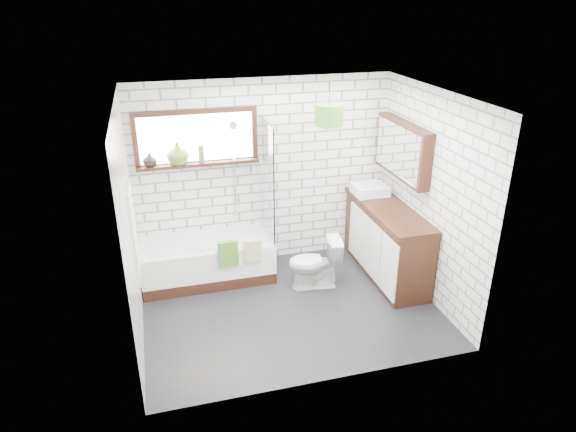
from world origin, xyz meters
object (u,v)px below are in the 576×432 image
object	(u,v)px
basin	(370,189)
toilet	(315,263)
vanity	(386,241)
pendant	(329,115)
bathtub	(207,260)

from	to	relation	value
basin	toilet	size ratio (longest dim) A/B	0.66
vanity	pendant	distance (m)	1.81
bathtub	pendant	distance (m)	2.41
bathtub	basin	world-z (taller)	basin
basin	pendant	bearing A→B (deg)	-168.78
basin	toilet	world-z (taller)	basin
toilet	bathtub	bearing A→B (deg)	-105.21
bathtub	toilet	xyz separation A→B (m)	(1.28, -0.55, 0.06)
vanity	toilet	world-z (taller)	vanity
basin	pendant	xyz separation A→B (m)	(-0.67, -0.13, 1.08)
pendant	basin	bearing A→B (deg)	11.22
vanity	bathtub	bearing A→B (deg)	168.15
vanity	basin	distance (m)	0.73
bathtub	vanity	distance (m)	2.35
bathtub	vanity	world-z (taller)	vanity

